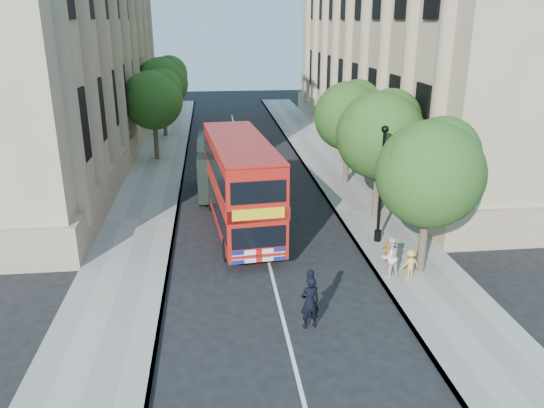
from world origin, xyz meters
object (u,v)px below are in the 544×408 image
object	(u,v)px
police_constable	(310,302)
woman_pedestrian	(390,257)
box_van	(219,168)
double_decker_bus	(240,182)
lamp_post	(381,190)

from	to	relation	value
police_constable	woman_pedestrian	xyz separation A→B (m)	(3.62, 2.99, 0.02)
woman_pedestrian	police_constable	bearing A→B (deg)	19.04
box_van	double_decker_bus	bearing A→B (deg)	-80.62
police_constable	lamp_post	bearing A→B (deg)	-135.55
police_constable	box_van	bearing A→B (deg)	-91.56
lamp_post	double_decker_bus	world-z (taller)	lamp_post
lamp_post	double_decker_bus	distance (m)	6.34
double_decker_bus	lamp_post	bearing A→B (deg)	-26.65
woman_pedestrian	box_van	bearing A→B (deg)	-81.46
double_decker_bus	police_constable	distance (m)	8.92
box_van	lamp_post	bearing A→B (deg)	-48.79
double_decker_bus	woman_pedestrian	world-z (taller)	double_decker_bus
box_van	woman_pedestrian	world-z (taller)	box_van
police_constable	woman_pedestrian	bearing A→B (deg)	-152.35
double_decker_bus	box_van	world-z (taller)	double_decker_bus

